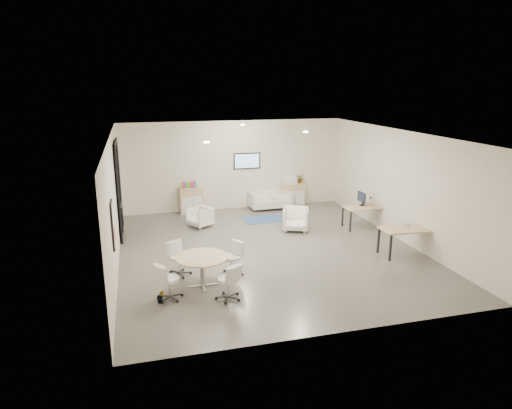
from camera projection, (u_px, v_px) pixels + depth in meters
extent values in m
cube|color=#595751|center=(268.00, 263.00, 12.78)|extent=(8.00, 9.00, 0.80)
cube|color=white|center=(269.00, 119.00, 11.74)|extent=(8.00, 9.00, 0.80)
cube|color=beige|center=(231.00, 164.00, 16.83)|extent=(8.00, 0.80, 3.20)
cube|color=beige|center=(352.00, 261.00, 7.69)|extent=(8.00, 0.80, 3.20)
cube|color=beige|center=(97.00, 205.00, 11.16)|extent=(0.80, 9.00, 3.20)
cube|color=beige|center=(413.00, 185.00, 13.36)|extent=(0.80, 9.00, 3.20)
cube|color=black|center=(118.00, 189.00, 13.64)|extent=(0.02, 1.90, 2.85)
cube|color=black|center=(115.00, 142.00, 13.29)|extent=(0.06, 1.90, 0.08)
cube|color=black|center=(118.00, 196.00, 12.80)|extent=(0.06, 0.08, 2.85)
cube|color=black|center=(120.00, 182.00, 14.50)|extent=(0.06, 0.08, 2.85)
cube|color=black|center=(119.00, 188.00, 13.79)|extent=(0.06, 0.07, 2.85)
cube|color=#B2B2B7|center=(121.00, 204.00, 13.34)|extent=(0.04, 0.60, 0.05)
cube|color=black|center=(113.00, 225.00, 9.78)|extent=(0.04, 0.54, 1.04)
cube|color=white|center=(114.00, 225.00, 9.79)|extent=(0.01, 0.46, 0.96)
cube|color=#D44745|center=(115.00, 234.00, 9.84)|extent=(0.01, 0.32, 0.30)
cube|color=black|center=(247.00, 161.00, 16.51)|extent=(0.98, 0.05, 0.58)
cube|color=#85BBE7|center=(247.00, 161.00, 16.48)|extent=(0.90, 0.01, 0.50)
cylinder|color=#FFEAC6|center=(207.00, 142.00, 10.46)|extent=(0.14, 0.14, 0.03)
cylinder|color=#FFEAC6|center=(306.00, 132.00, 12.61)|extent=(0.14, 0.14, 0.03)
cylinder|color=#FFEAC6|center=(243.00, 125.00, 14.64)|extent=(0.14, 0.14, 0.03)
cube|color=tan|center=(191.00, 200.00, 16.14)|extent=(0.81, 0.41, 0.91)
cube|color=white|center=(187.00, 205.00, 15.92)|extent=(0.34, 0.02, 0.55)
cube|color=white|center=(197.00, 204.00, 16.01)|extent=(0.34, 0.02, 0.55)
cube|color=tan|center=(293.00, 194.00, 17.09)|extent=(0.87, 0.41, 0.87)
cube|color=white|center=(289.00, 198.00, 16.87)|extent=(0.37, 0.02, 0.52)
cube|color=white|center=(299.00, 198.00, 16.97)|extent=(0.37, 0.02, 0.52)
cube|color=red|center=(183.00, 185.00, 15.93)|extent=(0.04, 0.14, 0.22)
cube|color=#337FCC|center=(185.00, 185.00, 15.94)|extent=(0.04, 0.14, 0.22)
cube|color=gold|center=(187.00, 185.00, 15.96)|extent=(0.04, 0.14, 0.22)
cube|color=#4CB24C|center=(189.00, 185.00, 15.97)|extent=(0.04, 0.14, 0.22)
cube|color=#CC6619|center=(190.00, 185.00, 15.99)|extent=(0.04, 0.14, 0.22)
cube|color=purple|center=(192.00, 185.00, 16.00)|extent=(0.04, 0.14, 0.22)
cube|color=#E54C7F|center=(194.00, 185.00, 16.02)|extent=(0.04, 0.14, 0.22)
cube|color=teal|center=(196.00, 185.00, 16.03)|extent=(0.04, 0.14, 0.22)
cube|color=white|center=(289.00, 180.00, 16.91)|extent=(0.49, 0.42, 0.28)
cube|color=white|center=(289.00, 175.00, 16.86)|extent=(0.37, 0.31, 0.06)
cube|color=white|center=(270.00, 202.00, 16.74)|extent=(1.52, 0.79, 0.28)
cube|color=white|center=(268.00, 193.00, 16.93)|extent=(1.51, 0.21, 0.28)
cube|color=white|center=(252.00, 200.00, 16.53)|extent=(0.15, 0.75, 0.56)
cube|color=white|center=(288.00, 198.00, 16.87)|extent=(0.15, 0.75, 0.56)
cube|color=#2E4C8D|center=(264.00, 219.00, 15.49)|extent=(1.37, 0.93, 0.01)
imported|color=white|center=(200.00, 216.00, 14.65)|extent=(0.88, 0.90, 0.68)
imported|color=white|center=(296.00, 218.00, 14.27)|extent=(0.98, 0.96, 0.79)
cube|color=tan|center=(365.00, 207.00, 14.48)|extent=(1.33, 0.68, 0.04)
cube|color=black|center=(351.00, 222.00, 14.15)|extent=(0.05, 0.05, 0.65)
cube|color=black|center=(386.00, 219.00, 14.45)|extent=(0.05, 0.05, 0.65)
cube|color=black|center=(343.00, 217.00, 14.68)|extent=(0.05, 0.05, 0.65)
cube|color=black|center=(377.00, 214.00, 14.98)|extent=(0.05, 0.05, 0.65)
cube|color=tan|center=(407.00, 229.00, 12.16)|extent=(1.46, 0.79, 0.04)
cube|color=black|center=(390.00, 248.00, 11.81)|extent=(0.05, 0.05, 0.70)
cube|color=black|center=(434.00, 244.00, 12.14)|extent=(0.05, 0.05, 0.70)
cube|color=black|center=(378.00, 241.00, 12.38)|extent=(0.05, 0.05, 0.70)
cube|color=black|center=(421.00, 236.00, 12.71)|extent=(0.05, 0.05, 0.70)
cylinder|color=black|center=(362.00, 205.00, 14.61)|extent=(0.20, 0.20, 0.02)
cube|color=black|center=(363.00, 201.00, 14.58)|extent=(0.04, 0.03, 0.24)
cube|color=black|center=(362.00, 197.00, 14.53)|extent=(0.03, 0.50, 0.32)
cylinder|color=tan|center=(202.00, 257.00, 10.25)|extent=(1.18, 1.18, 0.04)
cylinder|color=#B2B2B7|center=(202.00, 272.00, 10.34)|extent=(0.10, 0.10, 0.68)
cube|color=#B2B2B7|center=(203.00, 285.00, 10.43)|extent=(0.69, 0.06, 0.03)
cube|color=#B2B2B7|center=(203.00, 285.00, 10.43)|extent=(0.06, 0.69, 0.03)
imported|color=#3F7F3F|center=(301.00, 179.00, 17.02)|extent=(0.38, 0.40, 0.26)
imported|color=#3F7F3F|center=(161.00, 300.00, 9.63)|extent=(0.17, 0.30, 0.13)
imported|color=white|center=(407.00, 224.00, 12.31)|extent=(0.12, 0.10, 0.11)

